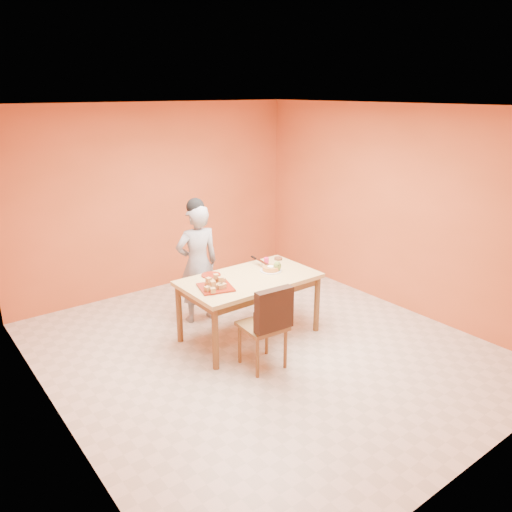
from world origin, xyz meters
TOP-DOWN VIEW (x-y plane):
  - floor at (0.00, 0.00)m, footprint 5.00×5.00m
  - ceiling at (0.00, 0.00)m, footprint 5.00×5.00m
  - wall_back at (0.00, 2.50)m, footprint 4.50×0.00m
  - wall_left at (-2.25, 0.00)m, footprint 0.00×5.00m
  - wall_right at (2.25, 0.00)m, footprint 0.00×5.00m
  - dining_table at (0.08, 0.36)m, footprint 1.60×0.90m
  - dining_chair at (-0.22, -0.30)m, footprint 0.48×0.55m
  - pastry_pile at (-0.42, 0.31)m, footprint 0.32×0.32m
  - person at (-0.16, 1.12)m, footprint 0.61×0.44m
  - pastry_platter at (-0.42, 0.31)m, footprint 0.44×0.44m
  - red_dinner_plate at (-0.25, 0.68)m, footprint 0.28×0.28m
  - white_cake_plate at (0.42, 0.37)m, footprint 0.28×0.28m
  - sponge_cake at (0.42, 0.37)m, footprint 0.23×0.23m
  - cake_server at (0.43, 0.55)m, footprint 0.08×0.26m
  - egg_ornament at (0.47, 0.31)m, footprint 0.12×0.11m
  - magenta_glass at (0.52, 0.59)m, footprint 0.07×0.07m
  - checker_tin at (0.76, 0.64)m, footprint 0.13×0.13m

SIDE VIEW (x-z plane):
  - floor at x=0.00m, z-range 0.00..0.00m
  - dining_chair at x=-0.22m, z-range 0.02..0.98m
  - dining_table at x=0.08m, z-range 0.29..1.05m
  - white_cake_plate at x=0.42m, z-range 0.76..0.77m
  - person at x=-0.16m, z-range 0.00..1.53m
  - red_dinner_plate at x=-0.25m, z-range 0.76..0.77m
  - pastry_platter at x=-0.42m, z-range 0.76..0.78m
  - checker_tin at x=0.76m, z-range 0.76..0.79m
  - sponge_cake at x=0.42m, z-range 0.77..0.82m
  - magenta_glass at x=0.52m, z-range 0.76..0.85m
  - cake_server at x=0.43m, z-range 0.82..0.83m
  - egg_ornament at x=0.47m, z-range 0.76..0.89m
  - pastry_pile at x=-0.42m, z-range 0.78..0.89m
  - wall_back at x=0.00m, z-range -0.90..3.60m
  - wall_left at x=-2.25m, z-range -1.15..3.85m
  - wall_right at x=2.25m, z-range -1.15..3.85m
  - ceiling at x=0.00m, z-range 2.70..2.70m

